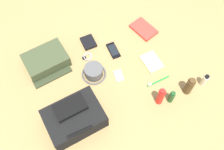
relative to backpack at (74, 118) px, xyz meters
name	(u,v)px	position (x,y,z in m)	size (l,w,h in m)	color
ground_plane	(112,79)	(-0.33, -0.18, -0.08)	(2.64, 2.02, 0.02)	olive
backpack	(74,118)	(0.00, 0.00, 0.00)	(0.35, 0.26, 0.16)	black
toiletry_pouch	(46,61)	(0.03, -0.46, -0.02)	(0.30, 0.27, 0.09)	#384228
bucket_hat	(94,72)	(-0.23, -0.26, -0.03)	(0.16, 0.16, 0.08)	#4F4F4F
lotion_bottle	(205,80)	(-0.85, 0.11, -0.02)	(0.04, 0.04, 0.11)	beige
cologne_bottle	(189,86)	(-0.72, 0.11, 0.00)	(0.05, 0.05, 0.15)	#473319
shampoo_bottle	(171,97)	(-0.59, 0.12, -0.02)	(0.04, 0.04, 0.11)	#19471E
sunscreen_spray	(161,96)	(-0.53, 0.10, 0.01)	(0.04, 0.04, 0.16)	red
paperback_novel	(144,29)	(-0.71, -0.45, -0.06)	(0.17, 0.21, 0.02)	red
cell_phone	(113,50)	(-0.43, -0.37, -0.06)	(0.06, 0.13, 0.01)	black
media_player	(119,76)	(-0.37, -0.17, -0.06)	(0.06, 0.09, 0.01)	#B7B7BC
wristwatch	(87,57)	(-0.24, -0.40, -0.06)	(0.07, 0.06, 0.01)	#99999E
toothbrush	(157,82)	(-0.58, -0.03, -0.06)	(0.17, 0.02, 0.02)	#198C33
wallet	(88,42)	(-0.29, -0.51, -0.06)	(0.09, 0.11, 0.02)	black
notepad	(152,62)	(-0.62, -0.17, -0.06)	(0.11, 0.15, 0.02)	beige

